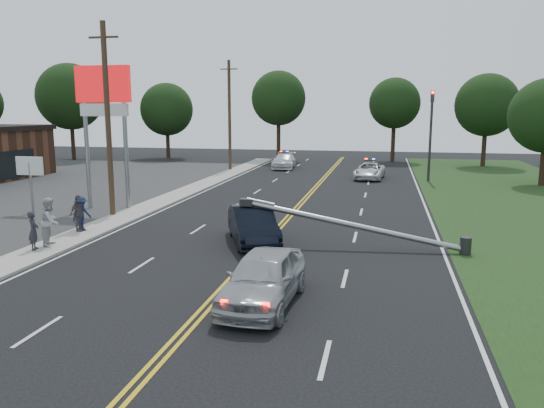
% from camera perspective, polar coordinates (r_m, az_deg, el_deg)
% --- Properties ---
extents(ground, '(120.00, 120.00, 0.00)m').
position_cam_1_polar(ground, '(15.24, -7.66, -11.64)').
color(ground, black).
rests_on(ground, ground).
extents(sidewalk, '(1.80, 70.00, 0.12)m').
position_cam_1_polar(sidewalk, '(27.38, -17.26, -2.05)').
color(sidewalk, '#A29D92').
rests_on(sidewalk, ground).
extents(centerline_yellow, '(0.36, 80.00, 0.00)m').
position_cam_1_polar(centerline_yellow, '(24.45, 0.23, -3.13)').
color(centerline_yellow, gold).
rests_on(centerline_yellow, ground).
extents(pylon_sign, '(3.20, 0.35, 8.00)m').
position_cam_1_polar(pylon_sign, '(31.33, -17.64, 10.36)').
color(pylon_sign, gray).
rests_on(pylon_sign, ground).
extents(small_sign, '(1.60, 0.14, 3.10)m').
position_cam_1_polar(small_sign, '(31.73, -24.59, 3.27)').
color(small_sign, gray).
rests_on(small_sign, ground).
extents(traffic_signal, '(0.28, 0.41, 7.05)m').
position_cam_1_polar(traffic_signal, '(43.45, 16.72, 7.86)').
color(traffic_signal, '#2D2D30').
rests_on(traffic_signal, ground).
extents(fallen_streetlight, '(9.36, 0.44, 1.91)m').
position_cam_1_polar(fallen_streetlight, '(21.82, 9.97, -2.48)').
color(fallen_streetlight, '#2D2D30').
rests_on(fallen_streetlight, ground).
extents(utility_pole_mid, '(1.60, 0.28, 10.00)m').
position_cam_1_polar(utility_pole_mid, '(28.95, -17.24, 8.62)').
color(utility_pole_mid, '#382619').
rests_on(utility_pole_mid, ground).
extents(utility_pole_far, '(1.60, 0.28, 10.00)m').
position_cam_1_polar(utility_pole_far, '(49.35, -4.59, 9.50)').
color(utility_pole_far, '#382619').
rests_on(utility_pole_far, ground).
extents(tree_4, '(7.31, 7.31, 10.66)m').
position_cam_1_polar(tree_4, '(64.15, -20.91, 10.73)').
color(tree_4, black).
rests_on(tree_4, ground).
extents(tree_5, '(6.02, 6.02, 8.62)m').
position_cam_1_polar(tree_5, '(63.14, -11.26, 9.94)').
color(tree_5, black).
rests_on(tree_5, ground).
extents(tree_6, '(6.01, 6.01, 9.83)m').
position_cam_1_polar(tree_6, '(59.75, 0.72, 11.30)').
color(tree_6, black).
rests_on(tree_6, ground).
extents(tree_7, '(5.45, 5.45, 8.99)m').
position_cam_1_polar(tree_7, '(59.53, 13.05, 10.50)').
color(tree_7, black).
rests_on(tree_7, ground).
extents(tree_8, '(6.13, 6.13, 9.10)m').
position_cam_1_polar(tree_8, '(56.93, 22.11, 9.82)').
color(tree_8, black).
rests_on(tree_8, ground).
extents(crashed_sedan, '(3.38, 5.03, 1.57)m').
position_cam_1_polar(crashed_sedan, '(22.48, -2.06, -2.31)').
color(crashed_sedan, black).
rests_on(crashed_sedan, ground).
extents(waiting_sedan, '(2.10, 4.75, 1.59)m').
position_cam_1_polar(waiting_sedan, '(15.59, -0.92, -7.93)').
color(waiting_sedan, '#A9ABB1').
rests_on(waiting_sedan, ground).
extents(emergency_a, '(2.57, 4.86, 1.30)m').
position_cam_1_polar(emergency_a, '(44.09, 10.44, 3.51)').
color(emergency_a, silver).
rests_on(emergency_a, ground).
extents(emergency_b, '(2.42, 5.12, 1.44)m').
position_cam_1_polar(emergency_b, '(51.10, 1.31, 4.65)').
color(emergency_b, silver).
rests_on(emergency_b, ground).
extents(bystander_a, '(0.57, 0.67, 1.55)m').
position_cam_1_polar(bystander_a, '(23.04, -24.27, -2.62)').
color(bystander_a, '#26272D').
rests_on(bystander_a, sidewalk).
extents(bystander_b, '(0.99, 1.13, 1.98)m').
position_cam_1_polar(bystander_b, '(23.53, -22.74, -1.74)').
color(bystander_b, '#B0B0B5').
rests_on(bystander_b, sidewalk).
extents(bystander_c, '(0.85, 1.15, 1.60)m').
position_cam_1_polar(bystander_c, '(25.76, -19.81, -1.00)').
color(bystander_c, '#1A2041').
rests_on(bystander_c, sidewalk).
extents(bystander_d, '(0.57, 1.04, 1.69)m').
position_cam_1_polar(bystander_d, '(25.74, -20.10, -0.92)').
color(bystander_d, '#61544D').
rests_on(bystander_d, sidewalk).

